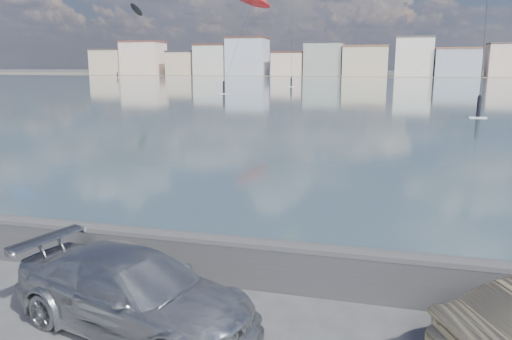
{
  "coord_description": "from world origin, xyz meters",
  "views": [
    {
      "loc": [
        3.85,
        -6.58,
        4.54
      ],
      "look_at": [
        1.0,
        4.0,
        2.2
      ],
      "focal_mm": 35.0,
      "sensor_mm": 36.0,
      "label": 1
    }
  ],
  "objects": [
    {
      "name": "far_buildings",
      "position": [
        1.31,
        186.0,
        6.03
      ],
      "size": [
        240.79,
        13.26,
        14.6
      ],
      "color": "#CCB293",
      "rests_on": "ground"
    },
    {
      "name": "far_shore_strip",
      "position": [
        0.0,
        200.0,
        0.01
      ],
      "size": [
        500.0,
        60.0,
        0.0
      ],
      "primitive_type": "cube",
      "color": "#4C473D",
      "rests_on": "ground"
    },
    {
      "name": "seawall",
      "position": [
        0.0,
        2.7,
        0.58
      ],
      "size": [
        400.0,
        0.36,
        1.08
      ],
      "color": "#28282B",
      "rests_on": "ground"
    },
    {
      "name": "kitesurfer_13",
      "position": [
        -82.73,
        155.95,
        22.36
      ],
      "size": [
        2.82,
        18.88,
        25.13
      ],
      "color": "black",
      "rests_on": "ground"
    },
    {
      "name": "car_silver",
      "position": [
        -0.25,
        0.57,
        0.68
      ],
      "size": [
        5.01,
        3.03,
        1.36
      ],
      "primitive_type": "imported",
      "rotation": [
        0.0,
        0.0,
        1.31
      ],
      "color": "#A9ADB0",
      "rests_on": "ground"
    },
    {
      "name": "bay_water",
      "position": [
        0.0,
        91.5,
        0.01
      ],
      "size": [
        500.0,
        177.0,
        0.0
      ],
      "primitive_type": "cube",
      "color": "#31484F",
      "rests_on": "ground"
    },
    {
      "name": "kitesurfer_11",
      "position": [
        -19.59,
        77.98,
        14.72
      ],
      "size": [
        6.37,
        16.39,
        16.45
      ],
      "color": "red",
      "rests_on": "ground"
    }
  ]
}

